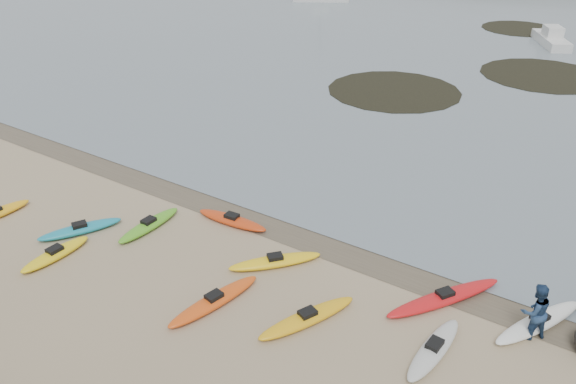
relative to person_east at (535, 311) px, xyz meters
The scene contains 5 objects.
ground 10.11m from the person_east, behind, with size 600.00×600.00×0.00m, color tan.
wet_sand 10.07m from the person_east, behind, with size 60.00×60.00×0.00m, color brown.
kayaks 9.60m from the person_east, 166.15° to the right, with size 22.44×9.45×0.34m.
person_east is the anchor object (origin of this frame).
kelp_mats 30.95m from the person_east, 108.52° to the left, with size 16.91×32.75×0.04m.
Camera 1 is at (10.98, -16.63, 12.38)m, focal length 35.00 mm.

